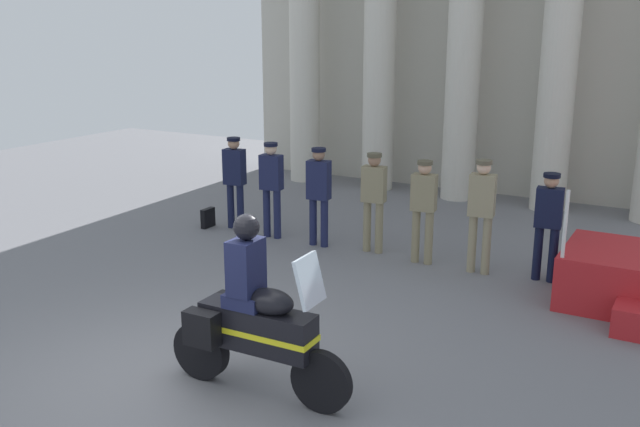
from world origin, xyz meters
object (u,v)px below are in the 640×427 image
officer_in_row_0 (235,175)px  officer_in_row_1 (271,182)px  briefcase_on_ground (208,218)px  officer_in_row_4 (424,203)px  officer_in_row_6 (548,218)px  officer_in_row_3 (374,194)px  motorcycle_with_rider (251,320)px  officer_in_row_2 (319,189)px  officer_in_row_5 (481,207)px

officer_in_row_0 → officer_in_row_1: 0.91m
officer_in_row_0 → briefcase_on_ground: 0.98m
officer_in_row_4 → officer_in_row_6: (1.87, 0.13, -0.02)m
officer_in_row_3 → officer_in_row_6: size_ratio=1.03×
officer_in_row_0 → officer_in_row_1: size_ratio=1.00×
officer_in_row_6 → motorcycle_with_rider: motorcycle_with_rider is taller
officer_in_row_1 → officer_in_row_2: officer_in_row_1 is taller
officer_in_row_3 → motorcycle_with_rider: 4.91m
officer_in_row_1 → officer_in_row_4: (2.84, -0.01, -0.03)m
officer_in_row_2 → officer_in_row_4: (1.87, 0.01, -0.02)m
officer_in_row_1 → briefcase_on_ground: size_ratio=4.73×
officer_in_row_0 → officer_in_row_2: bearing=168.3°
officer_in_row_3 → briefcase_on_ground: size_ratio=4.63×
briefcase_on_ground → officer_in_row_2: bearing=0.7°
officer_in_row_6 → motorcycle_with_rider: bearing=62.3°
officer_in_row_0 → officer_in_row_6: size_ratio=1.05×
officer_in_row_0 → officer_in_row_1: bearing=164.1°
officer_in_row_3 → officer_in_row_5: 1.85m
officer_in_row_5 → motorcycle_with_rider: 4.78m
officer_in_row_2 → officer_in_row_0: bearing=-11.7°
officer_in_row_4 → officer_in_row_5: (0.92, -0.01, 0.06)m
officer_in_row_5 → motorcycle_with_rider: bearing=72.4°
officer_in_row_2 → briefcase_on_ground: size_ratio=4.71×
officer_in_row_3 → officer_in_row_2: bearing=2.0°
motorcycle_with_rider → officer_in_row_4: bearing=88.8°
officer_in_row_0 → officer_in_row_3: 2.82m
officer_in_row_6 → briefcase_on_ground: 6.16m
officer_in_row_0 → officer_in_row_4: 3.74m
officer_in_row_2 → officer_in_row_6: (3.75, 0.14, -0.04)m
officer_in_row_3 → officer_in_row_4: 0.93m
officer_in_row_3 → officer_in_row_4: size_ratio=1.01×
briefcase_on_ground → officer_in_row_1: bearing=2.1°
officer_in_row_1 → officer_in_row_2: 0.96m
officer_in_row_1 → officer_in_row_4: size_ratio=1.03×
officer_in_row_0 → officer_in_row_5: officer_in_row_5 is taller
officer_in_row_3 → briefcase_on_ground: 3.42m
officer_in_row_6 → motorcycle_with_rider: size_ratio=0.78×
officer_in_row_4 → motorcycle_with_rider: size_ratio=0.79×
officer_in_row_0 → officer_in_row_2: size_ratio=1.01×
officer_in_row_0 → officer_in_row_6: (5.61, -0.03, -0.05)m
officer_in_row_1 → motorcycle_with_rider: size_ratio=0.81×
officer_in_row_3 → officer_in_row_6: officer_in_row_3 is taller
officer_in_row_1 → motorcycle_with_rider: 5.50m
officer_in_row_2 → officer_in_row_5: officer_in_row_5 is taller
officer_in_row_4 → briefcase_on_ground: officer_in_row_4 is taller
officer_in_row_4 → officer_in_row_5: bearing=172.8°
officer_in_row_0 → officer_in_row_6: bearing=173.3°
officer_in_row_2 → officer_in_row_3: officer_in_row_2 is taller
officer_in_row_2 → officer_in_row_3: size_ratio=1.02×
officer_in_row_4 → officer_in_row_6: size_ratio=1.02×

